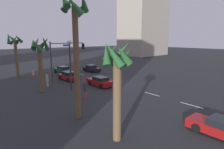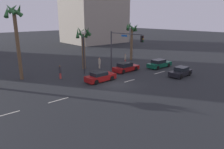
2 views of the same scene
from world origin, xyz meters
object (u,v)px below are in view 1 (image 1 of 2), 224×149
Objects in this scene: car_1 at (69,76)px; pedestrian_2 at (85,89)px; building_2 at (144,21)px; pedestrian_0 at (33,74)px; car_0 at (92,69)px; car_4 at (223,128)px; palm_tree_3 at (15,46)px; streetlamp at (70,56)px; palm_tree_1 at (76,32)px; car_2 at (100,81)px; traffic_signal at (64,54)px; palm_tree_0 at (40,54)px; car_3 at (63,70)px; pedestrian_1 at (47,80)px; palm_tree_2 at (117,72)px.

pedestrian_2 is (-9.70, 2.93, 0.37)m from car_1.
pedestrian_2 is 58.77m from building_2.
car_0 is at bearing -89.32° from pedestrian_0.
palm_tree_3 reaches higher than car_4.
streetlamp is 0.64× the size of palm_tree_1.
streetlamp is 55.90m from building_2.
car_2 is 0.94× the size of car_4.
pedestrian_2 reaches higher than pedestrian_0.
car_4 is 2.38× the size of pedestrian_2.
palm_tree_0 reaches higher than traffic_signal.
building_2 is at bearing -55.25° from pedestrian_2.
car_4 is at bearing -171.42° from pedestrian_0.
car_3 is 2.74× the size of pedestrian_0.
building_2 is at bearing -58.29° from streetlamp.
palm_tree_0 is (2.21, 7.24, 4.13)m from car_2.
pedestrian_0 reaches higher than car_3.
pedestrian_0 is 0.06× the size of building_2.
car_1 is 5.80m from pedestrian_0.
streetlamp is at bearing 135.82° from car_0.
palm_tree_1 reaches higher than car_0.
pedestrian_1 is (-5.92, 0.01, 0.03)m from pedestrian_0.
car_3 reaches higher than car_4.
pedestrian_2 is (-9.45, 2.18, -3.20)m from traffic_signal.
traffic_signal is at bearing -145.50° from palm_tree_3.
streetlamp is (-5.95, 2.66, 3.83)m from car_1.
traffic_signal reaches higher than car_4.
palm_tree_2 reaches higher than car_3.
car_3 reaches higher than car_2.
palm_tree_1 reaches higher than palm_tree_3.
palm_tree_0 is 0.26× the size of building_2.
palm_tree_0 is at bearing 169.89° from pedestrian_0.
car_4 is at bearing 173.90° from car_2.
streetlamp is (-12.01, 4.51, 3.82)m from car_3.
car_1 is at bearing 163.03° from car_3.
pedestrian_2 is at bearing -154.47° from palm_tree_0.
pedestrian_2 is at bearing 127.36° from car_2.
car_0 is at bearing -36.02° from pedestrian_2.
car_0 is at bearing -15.13° from car_4.
streetlamp is (16.86, 2.49, 3.87)m from car_4.
pedestrian_2 is at bearing 163.12° from car_3.
pedestrian_0 is 0.25× the size of palm_tree_0.
building_2 is at bearing -62.73° from pedestrian_1.
car_1 is 16.47m from palm_tree_1.
palm_tree_0 is at bearing 125.58° from car_1.
pedestrian_2 is (-13.67, -1.28, 0.10)m from pedestrian_0.
car_2 is 8.62m from palm_tree_0.
car_1 is at bearing -16.83° from pedestrian_2.
palm_tree_3 reaches higher than car_3.
streetlamp reaches higher than car_4.
palm_tree_3 is at bearing 39.26° from car_1.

